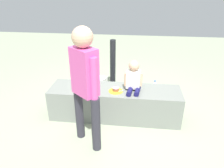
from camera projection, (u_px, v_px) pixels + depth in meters
ground_plane at (115, 116)px, 3.58m from camera, size 12.00×12.00×0.00m
concrete_ledge at (115, 103)px, 3.47m from camera, size 2.07×0.55×0.50m
child_seated at (134, 78)px, 3.23m from camera, size 0.28×0.33×0.48m
adult_standing at (85, 79)px, 2.58m from camera, size 0.39×0.36×1.60m
cake_plate at (116, 90)px, 3.28m from camera, size 0.22×0.22×0.07m
gift_bag at (161, 96)px, 3.89m from camera, size 0.20×0.08×0.34m
railing_post at (113, 73)px, 4.26m from camera, size 0.36×0.36×1.06m
water_bottle_near_gift at (155, 86)px, 4.35m from camera, size 0.07×0.07×0.23m
water_bottle_far_side at (79, 95)px, 4.03m from camera, size 0.07×0.07×0.21m
party_cup_red at (92, 88)px, 4.39m from camera, size 0.09×0.09×0.09m
cake_box_white at (100, 80)px, 4.70m from camera, size 0.34×0.33×0.13m
handbag_black_leather at (136, 94)px, 4.00m from camera, size 0.30×0.13×0.36m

